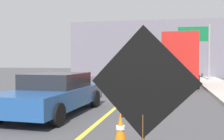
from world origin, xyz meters
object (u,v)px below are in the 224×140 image
(traffic_cone_mid_lane, at_px, (127,107))
(box_truck, at_px, (181,59))
(traffic_cone_near_sign, at_px, (120,130))
(traffic_cone_far_lane, at_px, (133,96))
(highway_guide_sign, at_px, (200,42))
(roadwork_sign, at_px, (143,85))
(arrow_board_trailer, at_px, (145,85))
(pickup_car, at_px, (54,93))

(traffic_cone_mid_lane, bearing_deg, box_truck, 79.84)
(traffic_cone_mid_lane, bearing_deg, traffic_cone_near_sign, -83.40)
(traffic_cone_far_lane, bearing_deg, highway_guide_sign, 74.23)
(roadwork_sign, height_order, traffic_cone_near_sign, roadwork_sign)
(roadwork_sign, distance_m, arrow_board_trailer, 11.28)
(roadwork_sign, relative_size, traffic_cone_near_sign, 3.25)
(box_truck, relative_size, traffic_cone_far_lane, 10.84)
(box_truck, xyz_separation_m, traffic_cone_far_lane, (-2.19, -8.73, -1.59))
(highway_guide_sign, bearing_deg, traffic_cone_far_lane, -105.77)
(arrow_board_trailer, height_order, traffic_cone_near_sign, arrow_board_trailer)
(arrow_board_trailer, height_order, traffic_cone_mid_lane, arrow_board_trailer)
(pickup_car, relative_size, highway_guide_sign, 1.02)
(pickup_car, height_order, traffic_cone_far_lane, pickup_car)
(box_truck, bearing_deg, traffic_cone_near_sign, -96.56)
(box_truck, height_order, traffic_cone_mid_lane, box_truck)
(traffic_cone_near_sign, bearing_deg, box_truck, 83.44)
(pickup_car, xyz_separation_m, traffic_cone_mid_lane, (2.53, 0.05, -0.39))
(pickup_car, relative_size, traffic_cone_mid_lane, 7.96)
(roadwork_sign, bearing_deg, pickup_car, 126.08)
(roadwork_sign, relative_size, highway_guide_sign, 0.47)
(pickup_car, xyz_separation_m, traffic_cone_far_lane, (2.38, 2.71, -0.38))
(traffic_cone_mid_lane, bearing_deg, traffic_cone_far_lane, 93.30)
(pickup_car, relative_size, traffic_cone_far_lane, 7.83)
(roadwork_sign, height_order, highway_guide_sign, highway_guide_sign)
(roadwork_sign, distance_m, highway_guide_sign, 21.94)
(roadwork_sign, xyz_separation_m, arrow_board_trailer, (-1.03, 11.19, -0.99))
(traffic_cone_mid_lane, height_order, traffic_cone_far_lane, traffic_cone_far_lane)
(arrow_board_trailer, height_order, pickup_car, arrow_board_trailer)
(pickup_car, bearing_deg, highway_guide_sign, 69.26)
(pickup_car, xyz_separation_m, traffic_cone_near_sign, (2.90, -3.13, -0.35))
(highway_guide_sign, distance_m, traffic_cone_far_lane, 14.96)
(traffic_cone_near_sign, bearing_deg, traffic_cone_far_lane, 95.10)
(highway_guide_sign, bearing_deg, traffic_cone_mid_lane, -102.87)
(box_truck, bearing_deg, arrow_board_trailer, -111.79)
(roadwork_sign, distance_m, traffic_cone_far_lane, 7.76)
(pickup_car, distance_m, highway_guide_sign, 18.16)
(box_truck, xyz_separation_m, highway_guide_sign, (1.78, 5.36, 1.52))
(arrow_board_trailer, relative_size, traffic_cone_far_lane, 4.17)
(traffic_cone_near_sign, height_order, traffic_cone_mid_lane, traffic_cone_near_sign)
(arrow_board_trailer, bearing_deg, traffic_cone_near_sign, -87.74)
(traffic_cone_far_lane, bearing_deg, traffic_cone_mid_lane, -86.70)
(box_truck, xyz_separation_m, traffic_cone_mid_lane, (-2.04, -11.39, -1.59))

